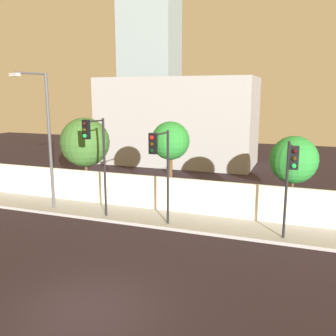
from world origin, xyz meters
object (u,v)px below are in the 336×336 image
object	(u,v)px
traffic_light_left	(95,147)
roadside_tree_midleft	(170,141)
roadside_tree_leftmost	(85,142)
traffic_light_center	(290,171)
street_lamp_curbside	(45,131)
traffic_light_right	(160,158)
roadside_tree_midright	(294,160)

from	to	relation	value
traffic_light_left	roadside_tree_midleft	size ratio (longest dim) A/B	1.03
roadside_tree_leftmost	traffic_light_center	bearing A→B (deg)	-17.20
traffic_light_center	street_lamp_curbside	xyz separation A→B (m)	(-12.29, 0.78, 1.10)
traffic_light_left	roadside_tree_midleft	xyz separation A→B (m)	(2.61, 3.45, -0.01)
traffic_light_center	traffic_light_right	bearing A→B (deg)	179.80
traffic_light_left	traffic_light_right	size ratio (longest dim) A/B	1.10
traffic_light_left	roadside_tree_midright	distance (m)	9.66
roadside_tree_midleft	traffic_light_right	bearing A→B (deg)	-77.48
roadside_tree_leftmost	roadside_tree_midright	size ratio (longest dim) A/B	1.15
traffic_light_center	street_lamp_curbside	world-z (taller)	street_lamp_curbside
street_lamp_curbside	roadside_tree_leftmost	distance (m)	3.04
roadside_tree_midright	traffic_light_right	bearing A→B (deg)	-147.10
traffic_light_center	roadside_tree_midleft	world-z (taller)	roadside_tree_midleft
roadside_tree_midleft	roadside_tree_midright	bearing A→B (deg)	-0.00
traffic_light_center	street_lamp_curbside	bearing A→B (deg)	176.36
roadside_tree_midleft	roadside_tree_leftmost	bearing A→B (deg)	-180.00
traffic_light_left	roadside_tree_leftmost	xyz separation A→B (m)	(-2.77, 3.45, -0.30)
traffic_light_left	street_lamp_curbside	world-z (taller)	street_lamp_curbside
traffic_light_center	roadside_tree_midleft	xyz separation A→B (m)	(-6.37, 3.64, 0.49)
roadside_tree_midright	street_lamp_curbside	bearing A→B (deg)	-166.95
traffic_light_right	street_lamp_curbside	world-z (taller)	street_lamp_curbside
traffic_light_center	traffic_light_right	size ratio (longest dim) A/B	0.94
roadside_tree_leftmost	roadside_tree_midright	world-z (taller)	roadside_tree_leftmost
street_lamp_curbside	roadside_tree_leftmost	world-z (taller)	street_lamp_curbside
traffic_light_left	street_lamp_curbside	distance (m)	3.42
traffic_light_left	roadside_tree_midright	xyz separation A→B (m)	(9.00, 3.45, -0.64)
traffic_light_right	street_lamp_curbside	xyz separation A→B (m)	(-6.73, 0.76, 0.91)
traffic_light_left	roadside_tree_midright	size ratio (longest dim) A/B	1.16
traffic_light_right	roadside_tree_midleft	bearing A→B (deg)	102.52
street_lamp_curbside	roadside_tree_midright	world-z (taller)	street_lamp_curbside
traffic_light_left	traffic_light_center	bearing A→B (deg)	-1.21
traffic_light_center	traffic_light_right	distance (m)	5.57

